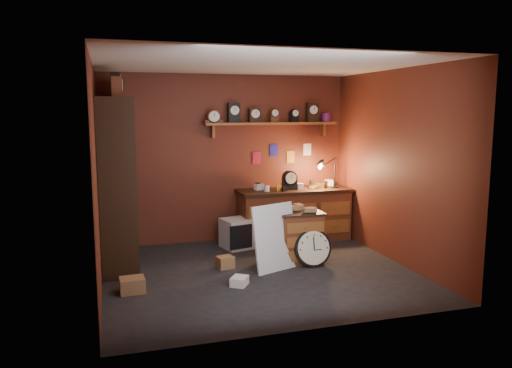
% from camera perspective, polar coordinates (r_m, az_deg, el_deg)
% --- Properties ---
extents(floor, '(4.00, 4.00, 0.00)m').
position_cam_1_polar(floor, '(6.72, 0.38, -10.09)').
color(floor, black).
rests_on(floor, ground).
extents(room_shell, '(4.02, 3.62, 2.71)m').
position_cam_1_polar(room_shell, '(6.50, 0.49, 4.78)').
color(room_shell, maroon).
rests_on(room_shell, ground).
extents(shelving_unit, '(0.47, 1.60, 2.58)m').
position_cam_1_polar(shelving_unit, '(7.13, -15.91, 1.01)').
color(shelving_unit, black).
rests_on(shelving_unit, ground).
extents(workbench, '(1.87, 0.66, 1.36)m').
position_cam_1_polar(workbench, '(8.28, 4.36, -3.16)').
color(workbench, brown).
rests_on(workbench, ground).
extents(low_cabinet, '(0.65, 0.55, 0.81)m').
position_cam_1_polar(low_cabinet, '(7.13, 4.92, -5.72)').
color(low_cabinet, brown).
rests_on(low_cabinet, ground).
extents(big_round_clock, '(0.53, 0.17, 0.53)m').
position_cam_1_polar(big_round_clock, '(6.96, 6.51, -7.27)').
color(big_round_clock, black).
rests_on(big_round_clock, ground).
extents(white_panel, '(0.71, 0.43, 0.91)m').
position_cam_1_polar(white_panel, '(6.86, 2.18, -9.71)').
color(white_panel, silver).
rests_on(white_panel, ground).
extents(mini_fridge, '(0.53, 0.55, 0.46)m').
position_cam_1_polar(mini_fridge, '(7.82, -2.13, -5.67)').
color(mini_fridge, silver).
rests_on(mini_fridge, ground).
extents(floor_box_a, '(0.30, 0.26, 0.18)m').
position_cam_1_polar(floor_box_a, '(6.19, -13.95, -11.15)').
color(floor_box_a, olive).
rests_on(floor_box_a, ground).
extents(floor_box_b, '(0.27, 0.28, 0.11)m').
position_cam_1_polar(floor_box_b, '(6.24, -1.91, -11.03)').
color(floor_box_b, white).
rests_on(floor_box_b, ground).
extents(floor_box_c, '(0.25, 0.22, 0.16)m').
position_cam_1_polar(floor_box_c, '(6.89, -3.54, -8.92)').
color(floor_box_c, olive).
rests_on(floor_box_c, ground).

